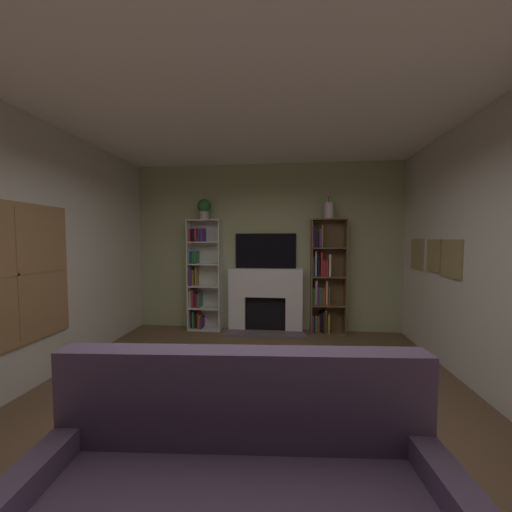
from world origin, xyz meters
TOP-DOWN VIEW (x-y plane):
  - ground_plane at (0.00, 0.00)m, footprint 6.60×6.60m
  - wall_back_accent at (0.00, 2.78)m, footprint 4.75×0.06m
  - ceiling at (0.00, 0.00)m, footprint 4.75×5.62m
  - fireplace at (0.00, 2.64)m, footprint 1.37×0.50m
  - tv at (0.00, 2.72)m, footprint 1.05×0.06m
  - bookshelf_left at (-1.12, 2.64)m, footprint 0.58×0.29m
  - bookshelf_right at (1.00, 2.64)m, footprint 0.58×0.28m
  - potted_plant at (-1.06, 2.60)m, footprint 0.24×0.24m
  - vase_with_flowers at (1.06, 2.60)m, footprint 0.16×0.16m
  - coffee_table at (0.15, -0.39)m, footprint 0.94×0.46m

SIDE VIEW (x-z plane):
  - ground_plane at x=0.00m, z-range 0.00..0.00m
  - coffee_table at x=0.15m, z-range 0.14..0.54m
  - fireplace at x=0.00m, z-range 0.02..1.11m
  - bookshelf_right at x=1.00m, z-range -0.07..1.86m
  - bookshelf_left at x=-1.12m, z-range -0.03..1.90m
  - tv at x=0.00m, z-range 1.09..1.69m
  - wall_back_accent at x=0.00m, z-range 0.00..2.90m
  - vase_with_flowers at x=1.06m, z-range 1.85..2.32m
  - potted_plant at x=-1.06m, z-range 1.96..2.32m
  - ceiling at x=0.00m, z-range 2.90..2.96m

